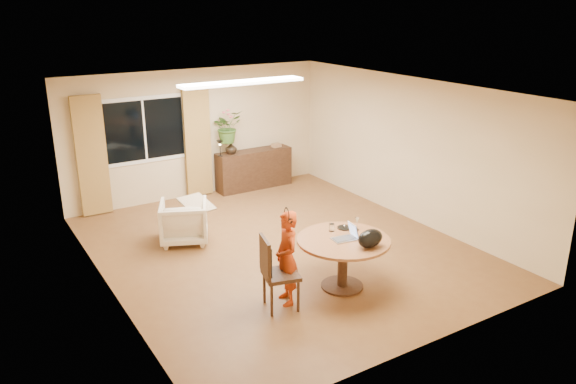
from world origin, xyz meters
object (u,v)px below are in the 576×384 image
object	(u,v)px
dining_chair	(281,273)
child	(287,258)
dining_table	(343,249)
armchair	(184,222)
sideboard	(254,169)

from	to	relation	value
dining_chair	child	bearing A→B (deg)	43.94
dining_table	armchair	distance (m)	2.98
armchair	sideboard	world-z (taller)	sideboard
dining_chair	sideboard	xyz separation A→B (m)	(2.11, 4.62, -0.09)
child	armchair	world-z (taller)	child
dining_table	sideboard	distance (m)	4.73
dining_chair	sideboard	distance (m)	5.08
armchair	child	bearing A→B (deg)	122.92
dining_chair	dining_table	bearing A→B (deg)	15.42
dining_chair	armchair	size ratio (longest dim) A/B	1.30
dining_table	armchair	xyz separation A→B (m)	(-1.29, 2.68, -0.23)
dining_chair	sideboard	bearing A→B (deg)	79.77
dining_table	child	size ratio (longest dim) A/B	1.00
armchair	sideboard	xyz separation A→B (m)	(2.38, 1.92, 0.06)
dining_table	sideboard	size ratio (longest dim) A/B	0.78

